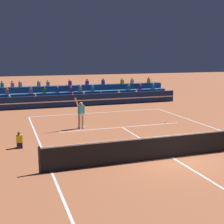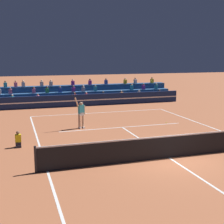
{
  "view_description": "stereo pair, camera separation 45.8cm",
  "coord_description": "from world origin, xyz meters",
  "views": [
    {
      "loc": [
        -7.08,
        -12.07,
        4.65
      ],
      "look_at": [
        -0.77,
        6.19,
        1.1
      ],
      "focal_mm": 50.0,
      "sensor_mm": 36.0,
      "label": 1
    },
    {
      "loc": [
        -6.65,
        -12.22,
        4.65
      ],
      "look_at": [
        -0.77,
        6.19,
        1.1
      ],
      "focal_mm": 50.0,
      "sensor_mm": 36.0,
      "label": 2
    }
  ],
  "objects": [
    {
      "name": "bleacher_stand",
      "position": [
        -0.0,
        18.15,
        0.66
      ],
      "size": [
        18.16,
        2.85,
        2.28
      ],
      "color": "navy",
      "rests_on": "ground"
    },
    {
      "name": "tennis_player",
      "position": [
        -2.6,
        6.98,
        0.99
      ],
      "size": [
        0.96,
        0.41,
        2.48
      ],
      "color": "tan",
      "rests_on": "ground"
    },
    {
      "name": "court_lines",
      "position": [
        0.0,
        0.0,
        0.0
      ],
      "size": [
        11.1,
        23.9,
        0.01
      ],
      "color": "white",
      "rests_on": "ground"
    },
    {
      "name": "ball_kid_courtside",
      "position": [
        -6.54,
        3.86,
        0.33
      ],
      "size": [
        0.3,
        0.36,
        0.84
      ],
      "color": "black",
      "rests_on": "ground"
    },
    {
      "name": "tennis_net",
      "position": [
        0.0,
        0.0,
        0.54
      ],
      "size": [
        12.0,
        0.1,
        1.1
      ],
      "color": "black",
      "rests_on": "ground"
    },
    {
      "name": "sponsor_banner_wall",
      "position": [
        0.0,
        15.61,
        0.55
      ],
      "size": [
        18.0,
        0.26,
        1.1
      ],
      "color": "navy",
      "rests_on": "ground"
    },
    {
      "name": "tennis_ball",
      "position": [
        3.34,
        6.73,
        0.03
      ],
      "size": [
        0.07,
        0.07,
        0.07
      ],
      "primitive_type": "sphere",
      "color": "#C6DB33",
      "rests_on": "ground"
    },
    {
      "name": "ground_plane",
      "position": [
        0.0,
        0.0,
        0.0
      ],
      "size": [
        120.0,
        120.0,
        0.0
      ],
      "primitive_type": "plane",
      "color": "#AD603D"
    }
  ]
}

